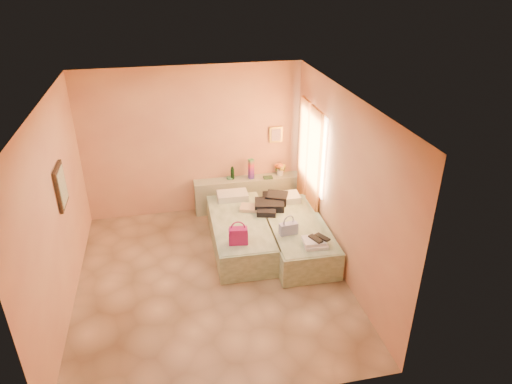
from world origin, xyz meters
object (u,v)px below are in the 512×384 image
Objects in this scene: bed_left at (240,233)px; bed_right at (296,236)px; magenta_handbag at (238,235)px; flower_vase at (280,168)px; headboard_ledge at (248,193)px; water_bottle at (232,173)px; blue_handbag at (288,228)px; green_book at (268,177)px; towel_stack at (315,243)px.

bed_right is at bearing -15.66° from bed_left.
flower_vase is at bearing 66.19° from magenta_handbag.
flower_vase is (1.03, 1.31, 0.55)m from bed_left.
bed_left and bed_right have the same top height.
water_bottle reaches higher than headboard_ledge.
blue_handbag is at bearing -80.71° from headboard_ledge.
bed_left is at bearing -120.64° from green_book.
flower_vase is 2.29m from towel_stack.
bed_right is at bearing -62.93° from water_bottle.
bed_left is at bearing -128.13° from flower_vase.
green_book is 1.77m from blue_handbag.
flower_vase is at bearing 52.97° from bed_left.
bed_right is at bearing -71.38° from headboard_ledge.
headboard_ledge is at bearing 82.01° from magenta_handbag.
magenta_handbag reaches higher than bed_left.
bed_left is 6.86× the size of flower_vase.
water_bottle is 1.96m from blue_handbag.
blue_handbag is at bearing 14.09° from magenta_handbag.
bed_left is 1.75m from flower_vase.
green_book is 0.60× the size of flower_vase.
towel_stack is at bearing -90.91° from flower_vase.
magenta_handbag is at bearing -96.89° from water_bottle.
bed_right is at bearing 97.31° from towel_stack.
bed_right is at bearing -94.54° from flower_vase.
flower_vase reaches higher than magenta_handbag.
magenta_handbag is at bearing -105.02° from headboard_ledge.
flower_vase is (0.26, 0.10, 0.13)m from green_book.
blue_handbag is (0.59, -1.87, -0.18)m from water_bottle.
towel_stack is (-0.04, -2.27, -0.25)m from flower_vase.
bed_left is 1.49m from green_book.
bed_right is 1.85m from water_bottle.
bed_right is 1.18m from magenta_handbag.
bed_right is 8.18× the size of water_bottle.
green_book reaches higher than bed_left.
headboard_ledge is 1.89m from blue_handbag.
blue_handbag is at bearing 127.21° from towel_stack.
headboard_ledge is 5.86× the size of towel_stack.
water_bottle is 1.99m from magenta_handbag.
magenta_handbag reaches higher than headboard_ledge.
bed_left is at bearing 164.34° from bed_right.
headboard_ledge is at bearing -4.91° from water_bottle.
magenta_handbag is (-0.52, -1.94, 0.31)m from headboard_ledge.
blue_handbag is at bearing -72.59° from water_bottle.
green_book is 0.61× the size of blue_handbag.
blue_handbag is (0.68, -0.55, 0.34)m from bed_left.
water_bottle is 0.70× the size of towel_stack.
magenta_handbag is (-1.17, -1.96, -0.16)m from flower_vase.
flower_vase is at bearing 89.09° from towel_stack.
blue_handbag is 0.52m from towel_stack.
towel_stack is at bearing -82.44° from green_book.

